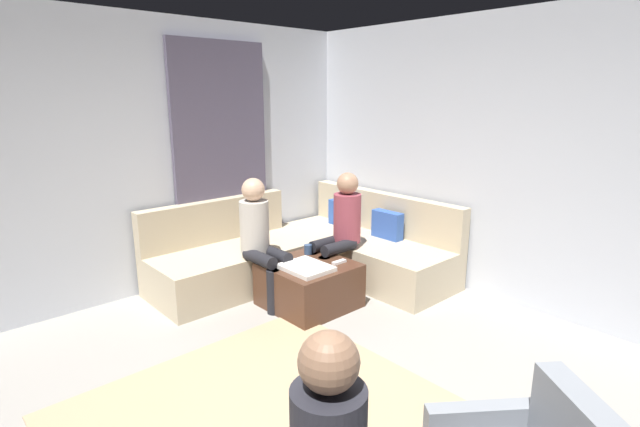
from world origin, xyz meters
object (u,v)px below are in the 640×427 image
object	(u,v)px
ottoman	(309,285)
person_on_couch_side	(261,236)
game_remote	(339,262)
person_on_couch_back	(340,227)
coffee_mug	(308,249)
sectional_couch	(309,253)

from	to	relation	value
ottoman	person_on_couch_side	size ratio (longest dim) A/B	0.63
game_remote	person_on_couch_back	bearing A→B (deg)	134.31
coffee_mug	person_on_couch_back	world-z (taller)	person_on_couch_back
coffee_mug	person_on_couch_side	distance (m)	0.51
person_on_couch_side	ottoman	bearing A→B (deg)	123.46
coffee_mug	ottoman	bearing A→B (deg)	-39.29
ottoman	coffee_mug	xyz separation A→B (m)	(-0.22, 0.18, 0.26)
coffee_mug	person_on_couch_side	xyz separation A→B (m)	(-0.18, -0.44, 0.19)
coffee_mug	person_on_couch_back	distance (m)	0.41
ottoman	coffee_mug	bearing A→B (deg)	140.71
ottoman	person_on_couch_back	bearing A→B (deg)	102.85
sectional_couch	game_remote	bearing A→B (deg)	-19.24
sectional_couch	person_on_couch_back	distance (m)	0.57
coffee_mug	game_remote	xyz separation A→B (m)	(0.40, 0.04, -0.04)
ottoman	person_on_couch_side	distance (m)	0.65
person_on_couch_side	person_on_couch_back	bearing A→B (deg)	160.76
sectional_couch	coffee_mug	world-z (taller)	sectional_couch
coffee_mug	game_remote	size ratio (longest dim) A/B	0.63
ottoman	person_on_couch_back	xyz separation A→B (m)	(-0.12, 0.53, 0.45)
game_remote	person_on_couch_side	xyz separation A→B (m)	(-0.58, -0.48, 0.23)
sectional_couch	person_on_couch_back	xyz separation A→B (m)	(0.42, 0.06, 0.38)
coffee_mug	person_on_couch_side	bearing A→B (deg)	-111.72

